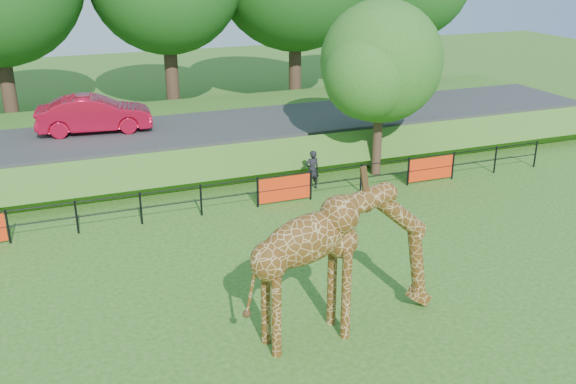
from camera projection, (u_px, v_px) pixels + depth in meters
name	position (u px, v px, depth m)	size (l,w,h in m)	color
ground	(288.00, 343.00, 14.70)	(90.00, 90.00, 0.00)	#2C5B16
giraffe	(346.00, 261.00, 14.63)	(4.98, 0.91, 3.56)	#593512
perimeter_fence	(201.00, 200.00, 21.46)	(28.07, 0.10, 1.10)	black
embankment	(159.00, 139.00, 27.95)	(40.00, 9.00, 1.30)	#2C5B16
road	(165.00, 132.00, 26.39)	(40.00, 5.00, 0.12)	#303033
car_red	(94.00, 114.00, 25.89)	(1.57, 4.51, 1.49)	red
visitor	(312.00, 170.00, 23.77)	(0.54, 0.36, 1.49)	black
tree_east	(383.00, 66.00, 24.12)	(5.40, 4.71, 6.76)	#382519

